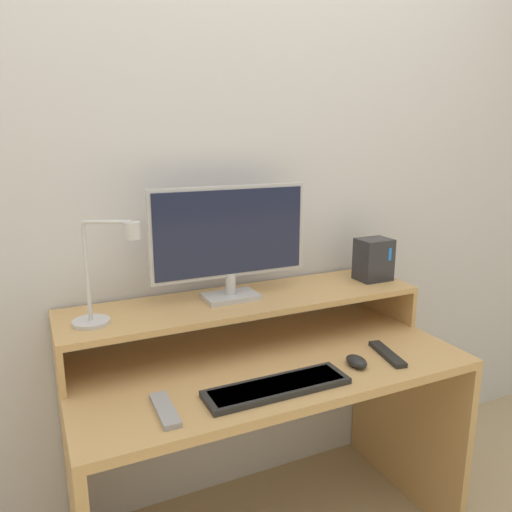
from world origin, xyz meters
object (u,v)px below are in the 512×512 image
(remote_control, at_px, (165,410))
(remote_secondary, at_px, (387,354))
(monitor, at_px, (230,238))
(desk_lamp, at_px, (106,278))
(router_dock, at_px, (373,259))
(mouse, at_px, (356,361))
(keyboard, at_px, (277,387))

(remote_control, height_order, remote_secondary, same)
(monitor, xyz_separation_m, desk_lamp, (-0.43, -0.06, -0.07))
(monitor, relative_size, remote_control, 3.12)
(monitor, height_order, router_dock, monitor)
(mouse, bearing_deg, monitor, 129.54)
(router_dock, bearing_deg, monitor, 178.42)
(router_dock, distance_m, remote_control, 1.03)
(keyboard, xyz_separation_m, mouse, (0.30, 0.03, 0.01))
(router_dock, height_order, remote_secondary, router_dock)
(mouse, bearing_deg, remote_secondary, 7.09)
(keyboard, distance_m, remote_control, 0.33)
(router_dock, height_order, remote_control, router_dock)
(monitor, height_order, remote_control, monitor)
(remote_secondary, bearing_deg, desk_lamp, 162.32)
(monitor, height_order, desk_lamp, monitor)
(remote_secondary, bearing_deg, keyboard, -174.03)
(monitor, bearing_deg, router_dock, -1.58)
(desk_lamp, height_order, router_dock, desk_lamp)
(remote_control, bearing_deg, mouse, 0.76)
(remote_control, bearing_deg, keyboard, -3.56)
(monitor, distance_m, router_dock, 0.62)
(router_dock, relative_size, keyboard, 0.38)
(router_dock, relative_size, remote_control, 0.92)
(remote_control, xyz_separation_m, remote_secondary, (0.77, 0.03, 0.00))
(keyboard, bearing_deg, remote_control, 176.44)
(monitor, height_order, mouse, monitor)
(router_dock, xyz_separation_m, remote_control, (-0.94, -0.34, -0.24))
(router_dock, bearing_deg, mouse, -133.03)
(monitor, distance_m, desk_lamp, 0.44)
(keyboard, relative_size, remote_secondary, 2.24)
(keyboard, distance_m, remote_secondary, 0.44)
(monitor, relative_size, desk_lamp, 1.74)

